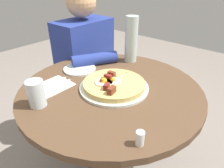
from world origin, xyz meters
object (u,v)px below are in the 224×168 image
object	(u,v)px
breakfast_pizza	(113,84)
knife	(50,84)
bread_plate	(80,69)
fork	(54,87)
water_glass	(36,94)
water_bottle	(131,39)
pizza_plate	(113,88)
dining_table	(111,116)
person_seated	(86,78)
salt_shaker	(140,138)

from	to	relation	value
breakfast_pizza	knife	world-z (taller)	breakfast_pizza
bread_plate	fork	bearing A→B (deg)	-163.84
water_glass	breakfast_pizza	bearing A→B (deg)	-26.47
water_bottle	pizza_plate	bearing A→B (deg)	-156.90
breakfast_pizza	water_bottle	xyz separation A→B (m)	(0.32, 0.13, 0.11)
fork	dining_table	bearing A→B (deg)	-47.04
fork	pizza_plate	bearing A→B (deg)	-50.76
person_seated	salt_shaker	xyz separation A→B (m)	(-0.48, -0.78, 0.25)
bread_plate	water_bottle	distance (m)	0.34
person_seated	pizza_plate	size ratio (longest dim) A/B	3.60
bread_plate	knife	size ratio (longest dim) A/B	0.97
knife	salt_shaker	xyz separation A→B (m)	(-0.03, -0.53, 0.02)
breakfast_pizza	water_glass	world-z (taller)	water_glass
knife	salt_shaker	distance (m)	0.53
bread_plate	salt_shaker	bearing A→B (deg)	-113.44
breakfast_pizza	fork	xyz separation A→B (m)	(-0.17, 0.21, -0.02)
person_seated	breakfast_pizza	xyz separation A→B (m)	(-0.28, -0.50, 0.25)
person_seated	water_glass	world-z (taller)	person_seated
dining_table	breakfast_pizza	bearing A→B (deg)	-109.71
dining_table	pizza_plate	xyz separation A→B (m)	(-0.00, -0.02, 0.18)
person_seated	bread_plate	world-z (taller)	person_seated
breakfast_pizza	salt_shaker	world-z (taller)	breakfast_pizza
dining_table	water_bottle	world-z (taller)	water_bottle
water_glass	water_bottle	bearing A→B (deg)	-1.04
fork	salt_shaker	xyz separation A→B (m)	(-0.03, -0.49, 0.02)
pizza_plate	water_glass	xyz separation A→B (m)	(-0.29, 0.15, 0.05)
salt_shaker	water_bottle	bearing A→B (deg)	38.51
dining_table	person_seated	world-z (taller)	person_seated
pizza_plate	bread_plate	size ratio (longest dim) A/B	1.81
breakfast_pizza	fork	world-z (taller)	breakfast_pizza
pizza_plate	breakfast_pizza	xyz separation A→B (m)	(-0.00, 0.00, 0.02)
bread_plate	fork	world-z (taller)	bread_plate
water_bottle	bread_plate	bearing A→B (deg)	154.57
water_glass	salt_shaker	world-z (taller)	water_glass
salt_shaker	breakfast_pizza	bearing A→B (deg)	54.26
pizza_plate	water_bottle	distance (m)	0.37
dining_table	pizza_plate	distance (m)	0.18
dining_table	person_seated	distance (m)	0.55
bread_plate	salt_shaker	world-z (taller)	salt_shaker
breakfast_pizza	water_bottle	size ratio (longest dim) A/B	1.08
pizza_plate	salt_shaker	distance (m)	0.35
dining_table	bread_plate	bearing A→B (deg)	83.33
water_glass	person_seated	bearing A→B (deg)	31.64
person_seated	water_glass	distance (m)	0.73
breakfast_pizza	pizza_plate	bearing A→B (deg)	-26.70
fork	water_bottle	size ratio (longest dim) A/B	0.69
water_glass	water_bottle	distance (m)	0.62
knife	fork	bearing A→B (deg)	-90.00
person_seated	bread_plate	distance (m)	0.41
bread_plate	knife	bearing A→B (deg)	-173.45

